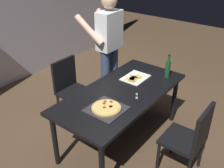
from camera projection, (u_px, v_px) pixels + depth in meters
ground_plane at (121, 139)px, 3.48m from camera, size 12.00×12.00×0.00m
dining_table at (122, 96)px, 3.15m from camera, size 1.78×0.86×0.75m
chair_near_camera at (191, 137)px, 2.75m from camera, size 0.42×0.42×0.90m
chair_far_side at (70, 86)px, 3.72m from camera, size 0.42×0.42×0.90m
person_serving_pizza at (109, 45)px, 3.80m from camera, size 0.55×0.54×1.75m
pepperoni_pizza_on_tray at (106, 108)px, 2.78m from camera, size 0.38×0.38×0.04m
pizza_slices_on_towel at (134, 78)px, 3.39m from camera, size 0.36×0.28×0.03m
wine_bottle at (168, 68)px, 3.40m from camera, size 0.07×0.07×0.32m
kitchen_scissors at (137, 99)px, 2.95m from camera, size 0.19×0.15×0.01m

